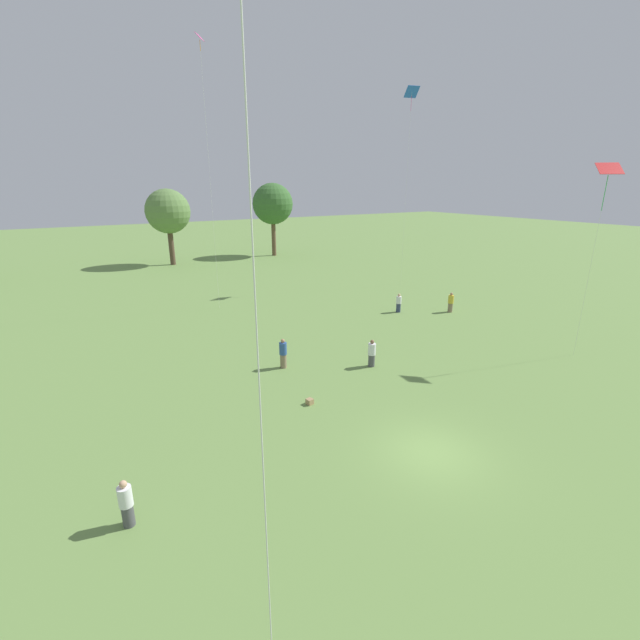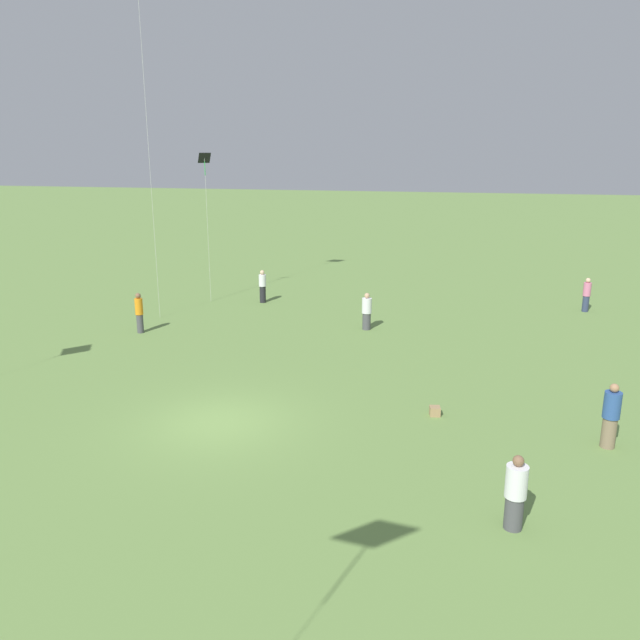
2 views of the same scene
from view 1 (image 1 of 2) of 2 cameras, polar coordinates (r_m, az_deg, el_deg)
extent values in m
plane|color=#6B8E47|center=(19.00, 14.56, -16.77)|extent=(240.00, 240.00, 0.00)
cylinder|color=brown|center=(62.41, -19.19, 9.24)|extent=(0.70, 0.70, 4.97)
sphere|color=#5B7F42|center=(61.98, -19.64, 13.50)|extent=(5.83, 5.83, 5.83)
cylinder|color=brown|center=(67.31, -6.19, 10.87)|extent=(0.64, 0.64, 5.50)
sphere|color=#38662D|center=(66.91, -6.33, 15.15)|extent=(6.06, 6.06, 6.06)
cylinder|color=#333D5B|center=(37.55, 10.41, 1.62)|extent=(0.47, 0.47, 0.77)
cylinder|color=white|center=(37.37, 10.47, 2.64)|extent=(0.55, 0.55, 0.62)
sphere|color=tan|center=(37.26, 10.50, 3.28)|extent=(0.24, 0.24, 0.24)
cylinder|color=#847056|center=(38.64, 16.97, 1.60)|extent=(0.56, 0.56, 0.79)
cylinder|color=gold|center=(38.45, 17.07, 2.66)|extent=(0.66, 0.66, 0.70)
sphere|color=#A87A56|center=(38.34, 17.13, 3.33)|extent=(0.24, 0.24, 0.24)
cylinder|color=#847056|center=(25.90, -4.91, -5.45)|extent=(0.54, 0.54, 0.86)
cylinder|color=#2D5193|center=(25.60, -4.96, -3.81)|extent=(0.64, 0.64, 0.73)
sphere|color=#A87A56|center=(25.43, -4.99, -2.79)|extent=(0.24, 0.24, 0.24)
cylinder|color=#4C4C51|center=(26.21, 6.88, -5.37)|extent=(0.55, 0.55, 0.75)
cylinder|color=white|center=(25.93, 6.94, -3.88)|extent=(0.64, 0.64, 0.71)
sphere|color=brown|center=(25.77, 6.98, -2.90)|extent=(0.24, 0.24, 0.24)
cylinder|color=#4C4C51|center=(16.36, -24.21, -22.64)|extent=(0.41, 0.41, 0.77)
cylinder|color=white|center=(15.92, -24.56, -20.61)|extent=(0.48, 0.48, 0.69)
sphere|color=tan|center=(15.65, -24.79, -19.26)|extent=(0.24, 0.24, 0.24)
cube|color=red|center=(30.57, 34.16, 16.39)|extent=(1.67, 1.66, 0.67)
cylinder|color=green|center=(30.57, 33.71, 13.88)|extent=(0.04, 0.04, 1.96)
cylinder|color=silver|center=(30.94, 32.35, 5.90)|extent=(0.01, 0.01, 11.43)
cylinder|color=silver|center=(3.08, -8.25, -5.41)|extent=(0.01, 0.01, 18.73)
cube|color=blue|center=(47.77, 12.15, 27.61)|extent=(1.50, 1.26, 0.92)
cylinder|color=#E54C99|center=(47.59, 12.06, 26.38)|extent=(0.04, 0.04, 1.31)
cylinder|color=silver|center=(47.00, 11.38, 16.09)|extent=(0.01, 0.01, 19.12)
cube|color=#E54C99|center=(39.33, -15.77, 32.58)|extent=(0.82, 0.85, 0.51)
cylinder|color=orange|center=(39.18, -15.69, 31.78)|extent=(0.04, 0.04, 0.74)
cylinder|color=silver|center=(37.90, -14.40, 17.09)|extent=(0.01, 0.01, 21.08)
cube|color=#A58459|center=(21.87, -1.39, -10.81)|extent=(0.37, 0.37, 0.29)
camera|label=2|loc=(32.97, 26.00, 10.98)|focal=35.00mm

